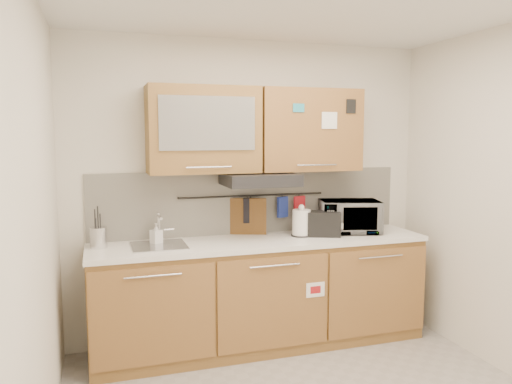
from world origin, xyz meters
TOP-DOWN VIEW (x-y plane):
  - wall_back at (0.00, 1.50)m, footprint 3.20×0.00m
  - wall_left at (-1.60, 0.00)m, footprint 0.00×3.00m
  - base_cabinet at (0.00, 1.19)m, footprint 2.80×0.64m
  - countertop at (0.00, 1.19)m, footprint 2.82×0.62m
  - backsplash at (0.00, 1.49)m, footprint 2.80×0.02m
  - upper_cabinets at (-0.00, 1.32)m, footprint 1.82×0.37m
  - range_hood at (0.00, 1.25)m, footprint 0.60×0.46m
  - sink at (-0.85, 1.21)m, footprint 0.42×0.40m
  - utensil_rail at (0.00, 1.45)m, footprint 1.30×0.02m
  - utensil_crock at (-1.30, 1.29)m, footprint 0.16×0.16m
  - kettle at (0.37, 1.23)m, footprint 0.20×0.18m
  - toaster at (0.56, 1.17)m, footprint 0.32×0.26m
  - microwave at (0.85, 1.25)m, footprint 0.59×0.47m
  - soap_bottle at (-0.86, 1.28)m, footprint 0.11×0.11m
  - cutting_board at (-0.05, 1.44)m, footprint 0.31×0.14m
  - oven_mitt at (0.27, 1.44)m, footprint 0.11×0.07m
  - dark_pouch at (-0.02, 1.44)m, footprint 0.14×0.07m
  - pot_holder at (0.44, 1.44)m, footprint 0.12×0.05m

SIDE VIEW (x-z plane):
  - base_cabinet at x=0.00m, z-range -0.03..0.85m
  - countertop at x=0.00m, z-range 0.88..0.92m
  - sink at x=-0.85m, z-range 0.79..1.05m
  - utensil_crock at x=-1.30m, z-range 0.84..1.17m
  - soap_bottle at x=-0.86m, z-range 0.92..1.09m
  - toaster at x=0.56m, z-range 0.92..1.14m
  - kettle at x=0.37m, z-range 0.89..1.17m
  - cutting_board at x=-0.05m, z-range 0.84..1.24m
  - microwave at x=0.85m, z-range 0.92..1.21m
  - dark_pouch at x=-0.02m, z-range 1.02..1.24m
  - oven_mitt at x=0.27m, z-range 1.06..1.24m
  - pot_holder at x=0.44m, z-range 1.09..1.24m
  - backsplash at x=0.00m, z-range 0.92..1.48m
  - utensil_rail at x=0.00m, z-range 1.25..1.27m
  - wall_left at x=-1.60m, z-range -0.20..2.80m
  - wall_back at x=0.00m, z-range -0.30..2.90m
  - range_hood at x=0.00m, z-range 1.37..1.47m
  - upper_cabinets at x=0.00m, z-range 1.48..2.18m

